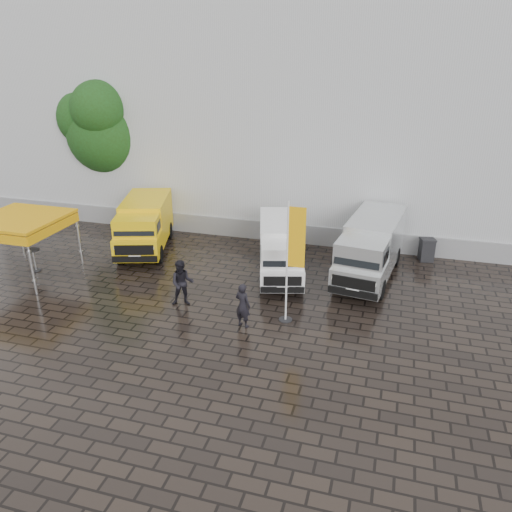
{
  "coord_description": "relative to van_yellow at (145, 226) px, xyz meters",
  "views": [
    {
      "loc": [
        4.0,
        -16.04,
        9.42
      ],
      "look_at": [
        -1.27,
        2.2,
        1.49
      ],
      "focal_mm": 35.0,
      "sensor_mm": 36.0,
      "label": 1
    }
  ],
  "objects": [
    {
      "name": "ground",
      "position": [
        7.82,
        -4.91,
        -1.24
      ],
      "size": [
        120.0,
        120.0,
        0.0
      ],
      "primitive_type": "plane",
      "color": "black",
      "rests_on": "ground"
    },
    {
      "name": "exhibition_hall",
      "position": [
        9.82,
        11.09,
        4.76
      ],
      "size": [
        44.0,
        16.0,
        12.0
      ],
      "primitive_type": "cube",
      "color": "silver",
      "rests_on": "ground"
    },
    {
      "name": "hall_plinth",
      "position": [
        9.82,
        3.04,
        -0.74
      ],
      "size": [
        44.0,
        0.15,
        1.0
      ],
      "primitive_type": "cube",
      "color": "gray",
      "rests_on": "ground"
    },
    {
      "name": "van_yellow",
      "position": [
        0.0,
        0.0,
        0.0
      ],
      "size": [
        3.58,
        5.74,
        2.48
      ],
      "primitive_type": null,
      "rotation": [
        0.0,
        0.0,
        0.31
      ],
      "color": "yellow",
      "rests_on": "ground"
    },
    {
      "name": "van_white",
      "position": [
        7.17,
        -0.98,
        -0.08
      ],
      "size": [
        3.15,
        5.63,
        2.32
      ],
      "primitive_type": null,
      "rotation": [
        0.0,
        0.0,
        0.27
      ],
      "color": "white",
      "rests_on": "ground"
    },
    {
      "name": "van_silver",
      "position": [
        11.02,
        -0.21,
        0.06
      ],
      "size": [
        2.79,
        6.22,
        2.6
      ],
      "primitive_type": null,
      "rotation": [
        0.0,
        0.0,
        -0.13
      ],
      "color": "silver",
      "rests_on": "ground"
    },
    {
      "name": "canopy_tent",
      "position": [
        -3.67,
        -4.18,
        1.31
      ],
      "size": [
        3.45,
        3.45,
        2.7
      ],
      "color": "silver",
      "rests_on": "ground"
    },
    {
      "name": "flagpole",
      "position": [
        8.53,
        -4.97,
        1.32
      ],
      "size": [
        0.88,
        0.5,
        4.62
      ],
      "color": "black",
      "rests_on": "ground"
    },
    {
      "name": "tree",
      "position": [
        -4.22,
        4.32,
        4.05
      ],
      "size": [
        4.59,
        4.59,
        8.23
      ],
      "color": "black",
      "rests_on": "ground"
    },
    {
      "name": "cocktail_table",
      "position": [
        -3.63,
        -3.77,
        -0.72
      ],
      "size": [
        0.6,
        0.6,
        1.04
      ],
      "primitive_type": "cylinder",
      "color": "black",
      "rests_on": "ground"
    },
    {
      "name": "wheelie_bin",
      "position": [
        13.52,
        2.47,
        -0.69
      ],
      "size": [
        0.8,
        0.8,
        1.1
      ],
      "primitive_type": "cube",
      "rotation": [
        0.0,
        0.0,
        0.25
      ],
      "color": "black",
      "rests_on": "ground"
    },
    {
      "name": "person_front",
      "position": [
        6.95,
        -5.82,
        -0.38
      ],
      "size": [
        0.73,
        0.59,
        1.71
      ],
      "primitive_type": "imported",
      "rotation": [
        0.0,
        0.0,
        2.8
      ],
      "color": "black",
      "rests_on": "ground"
    },
    {
      "name": "person_tent",
      "position": [
        4.17,
        -4.89,
        -0.3
      ],
      "size": [
        1.1,
        0.98,
        1.88
      ],
      "primitive_type": "imported",
      "rotation": [
        0.0,
        0.0,
        0.35
      ],
      "color": "black",
      "rests_on": "ground"
    }
  ]
}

